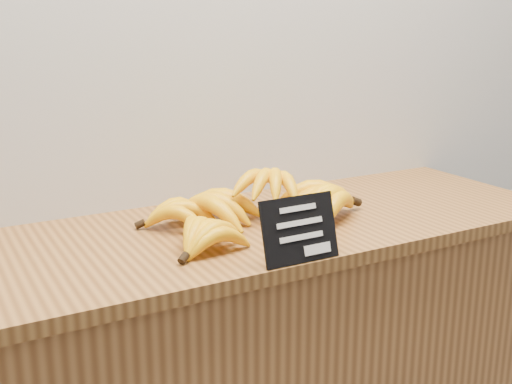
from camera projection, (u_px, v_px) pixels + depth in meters
name	position (u px, v px, depth m)	size (l,w,h in m)	color
counter_top	(245.00, 231.00, 1.47)	(1.56, 0.54, 0.03)	#915F2D
chalkboard_sign	(300.00, 229.00, 1.24)	(0.16, 0.01, 0.13)	black
banana_pile	(251.00, 207.00, 1.46)	(0.54, 0.36, 0.11)	#FEBC0A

